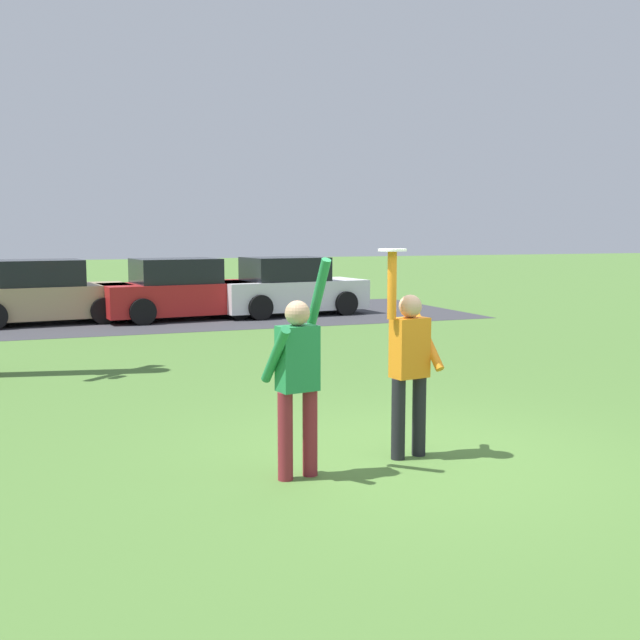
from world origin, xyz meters
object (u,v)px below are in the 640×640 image
(person_catcher, at_px, (410,361))
(frisbee_disc, at_px, (392,250))
(person_defender, at_px, (298,373))
(parked_car_tan, at_px, (43,294))
(parked_car_red, at_px, (180,291))
(parked_car_white, at_px, (289,288))

(person_catcher, relative_size, frisbee_disc, 7.46)
(person_defender, xyz_separation_m, parked_car_tan, (-2.00, 13.68, -0.25))
(person_catcher, distance_m, parked_car_red, 13.19)
(parked_car_tan, bearing_deg, frisbee_disc, -83.59)
(person_defender, relative_size, parked_car_tan, 0.48)
(parked_car_red, distance_m, parked_car_white, 3.00)
(person_defender, bearing_deg, frisbee_disc, 0.00)
(frisbee_disc, height_order, parked_car_tan, frisbee_disc)
(frisbee_disc, bearing_deg, parked_car_white, 75.71)
(person_catcher, relative_size, parked_car_tan, 0.49)
(person_catcher, relative_size, parked_car_red, 0.49)
(person_defender, height_order, parked_car_white, person_defender)
(person_catcher, height_order, frisbee_disc, frisbee_disc)
(parked_car_tan, xyz_separation_m, parked_car_red, (3.40, -0.28, 0.00))
(person_defender, bearing_deg, parked_car_tan, 88.86)
(frisbee_disc, relative_size, parked_car_white, 0.07)
(parked_car_tan, bearing_deg, parked_car_white, -8.79)
(person_catcher, relative_size, parked_car_white, 0.49)
(person_catcher, relative_size, person_defender, 1.02)
(parked_car_white, bearing_deg, parked_car_tan, 171.21)
(parked_car_white, bearing_deg, person_defender, -114.43)
(frisbee_disc, bearing_deg, person_catcher, 9.45)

